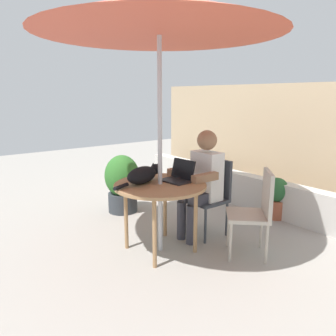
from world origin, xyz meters
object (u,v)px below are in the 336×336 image
patio_umbrella (159,15)px  person_seated (202,179)px  cat (144,175)px  patio_table (160,190)px  potted_plant_by_chair (122,182)px  chair_empty (257,207)px  chair_occupied (212,191)px  laptop (180,175)px  potted_plant_near_fence (276,197)px

patio_umbrella → person_seated: bearing=90.0°
person_seated → cat: (-0.14, -0.68, 0.12)m
patio_table → potted_plant_by_chair: (-1.28, 0.29, -0.24)m
patio_umbrella → chair_empty: 2.03m
patio_table → person_seated: 0.58m
patio_table → chair_occupied: size_ratio=1.06×
potted_plant_by_chair → laptop: bearing=-2.3°
chair_occupied → cat: (-0.14, -0.84, 0.29)m
patio_umbrella → person_seated: patio_umbrella is taller
patio_umbrella → chair_empty: size_ratio=2.82×
chair_empty → potted_plant_near_fence: bearing=114.9°
patio_table → chair_empty: 0.97m
patio_table → chair_occupied: 0.75m
person_seated → chair_empty: bearing=9.0°
patio_table → cat: bearing=-143.7°
patio_umbrella → chair_occupied: size_ratio=2.82×
chair_occupied → person_seated: bearing=-90.0°
chair_occupied → potted_plant_near_fence: 1.06m
cat → potted_plant_by_chair: size_ratio=0.80×
chair_occupied → patio_table: bearing=-90.0°
person_seated → cat: person_seated is taller
potted_plant_by_chair → chair_empty: bearing=11.4°
cat → potted_plant_by_chair: cat is taller
chair_occupied → patio_umbrella: bearing=-90.0°
cat → potted_plant_near_fence: 1.96m
cat → potted_plant_near_fence: bearing=80.4°
chair_empty → chair_occupied: bearing=175.8°
chair_occupied → person_seated: 0.23m
chair_occupied → potted_plant_by_chair: 1.36m
person_seated → potted_plant_by_chair: (-1.28, -0.29, -0.27)m
chair_occupied → laptop: laptop is taller
patio_umbrella → potted_plant_near_fence: (0.17, 1.76, -2.01)m
chair_empty → patio_table: bearing=-134.4°
chair_occupied → cat: cat is taller
chair_occupied → potted_plant_by_chair: chair_occupied is taller
chair_empty → potted_plant_near_fence: size_ratio=1.62×
patio_table → person_seated: (-0.00, 0.58, 0.03)m
potted_plant_near_fence → potted_plant_by_chair: size_ratio=0.68×
patio_umbrella → potted_plant_near_fence: bearing=84.4°
person_seated → patio_table: bearing=-90.0°
chair_empty → potted_plant_by_chair: (-1.95, -0.39, -0.10)m
chair_empty → patio_umbrella: bearing=-134.4°
chair_occupied → potted_plant_near_fence: bearing=80.4°
patio_table → laptop: 0.27m
laptop → potted_plant_near_fence: laptop is taller
patio_table → cat: 0.23m
patio_table → person_seated: person_seated is taller
patio_umbrella → person_seated: (-0.00, 0.58, -1.61)m
potted_plant_near_fence → chair_empty: bearing=-65.1°
laptop → person_seated: bearing=92.7°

